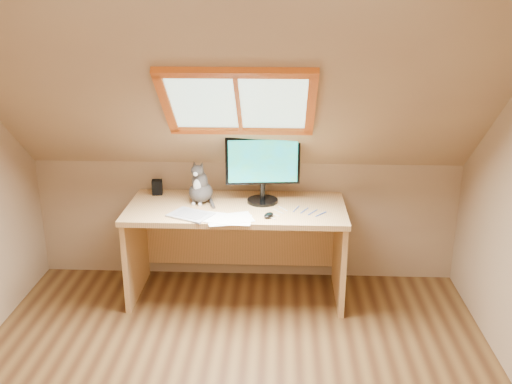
{
  "coord_description": "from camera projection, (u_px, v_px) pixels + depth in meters",
  "views": [
    {
      "loc": [
        0.29,
        -2.7,
        2.29
      ],
      "look_at": [
        0.12,
        1.0,
        1.01
      ],
      "focal_mm": 40.0,
      "sensor_mm": 36.0,
      "label": 1
    }
  ],
  "objects": [
    {
      "name": "room_shell",
      "position": [
        221.0,
        184.0,
        2.76
      ],
      "size": [
        3.52,
        3.52,
        2.41
      ],
      "color": "tan",
      "rests_on": "ground"
    },
    {
      "name": "desk",
      "position": [
        237.0,
        230.0,
        4.51
      ],
      "size": [
        1.67,
        0.73,
        0.76
      ],
      "color": "tan",
      "rests_on": "ground"
    },
    {
      "name": "monitor",
      "position": [
        263.0,
        165.0,
        4.35
      ],
      "size": [
        0.57,
        0.24,
        0.53
      ],
      "color": "black",
      "rests_on": "desk"
    },
    {
      "name": "cat",
      "position": [
        200.0,
        187.0,
        4.41
      ],
      "size": [
        0.23,
        0.26,
        0.34
      ],
      "color": "#46413E",
      "rests_on": "desk"
    },
    {
      "name": "desk_speaker",
      "position": [
        157.0,
        187.0,
        4.61
      ],
      "size": [
        0.09,
        0.09,
        0.12
      ],
      "primitive_type": "cube",
      "rotation": [
        0.0,
        0.0,
        0.15
      ],
      "color": "black",
      "rests_on": "desk"
    },
    {
      "name": "graphics_tablet",
      "position": [
        191.0,
        215.0,
        4.17
      ],
      "size": [
        0.37,
        0.33,
        0.01
      ],
      "primitive_type": "cube",
      "rotation": [
        0.0,
        0.0,
        -0.46
      ],
      "color": "#B2B2B7",
      "rests_on": "desk"
    },
    {
      "name": "mouse",
      "position": [
        269.0,
        215.0,
        4.14
      ],
      "size": [
        0.1,
        0.12,
        0.03
      ],
      "primitive_type": "ellipsoid",
      "rotation": [
        0.0,
        0.0,
        -0.43
      ],
      "color": "black",
      "rests_on": "desk"
    },
    {
      "name": "papers",
      "position": [
        223.0,
        218.0,
        4.12
      ],
      "size": [
        0.35,
        0.3,
        0.01
      ],
      "color": "white",
      "rests_on": "desk"
    },
    {
      "name": "cables",
      "position": [
        296.0,
        212.0,
        4.23
      ],
      "size": [
        0.51,
        0.26,
        0.01
      ],
      "color": "silver",
      "rests_on": "desk"
    }
  ]
}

